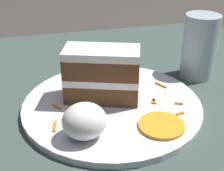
{
  "coord_description": "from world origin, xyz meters",
  "views": [
    {
      "loc": [
        -0.07,
        -0.43,
        0.33
      ],
      "look_at": [
        0.04,
        0.02,
        0.08
      ],
      "focal_mm": 50.0,
      "sensor_mm": 36.0,
      "label": 1
    }
  ],
  "objects_px": {
    "cream_dollop": "(84,121)",
    "orange_garnish": "(161,125)",
    "plate": "(112,105)",
    "drinking_glass": "(199,51)",
    "cake_slice": "(102,74)"
  },
  "relations": [
    {
      "from": "plate",
      "to": "drinking_glass",
      "type": "relative_size",
      "value": 2.38
    },
    {
      "from": "cake_slice",
      "to": "drinking_glass",
      "type": "bearing_deg",
      "value": 124.85
    },
    {
      "from": "orange_garnish",
      "to": "drinking_glass",
      "type": "bearing_deg",
      "value": 48.69
    },
    {
      "from": "cake_slice",
      "to": "drinking_glass",
      "type": "distance_m",
      "value": 0.22
    },
    {
      "from": "plate",
      "to": "orange_garnish",
      "type": "distance_m",
      "value": 0.1
    },
    {
      "from": "cake_slice",
      "to": "drinking_glass",
      "type": "height_order",
      "value": "drinking_glass"
    },
    {
      "from": "plate",
      "to": "cream_dollop",
      "type": "distance_m",
      "value": 0.11
    },
    {
      "from": "cream_dollop",
      "to": "orange_garnish",
      "type": "relative_size",
      "value": 0.92
    },
    {
      "from": "cake_slice",
      "to": "cream_dollop",
      "type": "xyz_separation_m",
      "value": [
        -0.05,
        -0.1,
        -0.02
      ]
    },
    {
      "from": "orange_garnish",
      "to": "drinking_glass",
      "type": "distance_m",
      "value": 0.23
    },
    {
      "from": "plate",
      "to": "drinking_glass",
      "type": "distance_m",
      "value": 0.22
    },
    {
      "from": "cream_dollop",
      "to": "plate",
      "type": "bearing_deg",
      "value": 53.17
    },
    {
      "from": "cake_slice",
      "to": "plate",
      "type": "bearing_deg",
      "value": 54.02
    },
    {
      "from": "cream_dollop",
      "to": "orange_garnish",
      "type": "height_order",
      "value": "cream_dollop"
    },
    {
      "from": "cake_slice",
      "to": "cream_dollop",
      "type": "height_order",
      "value": "cake_slice"
    }
  ]
}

